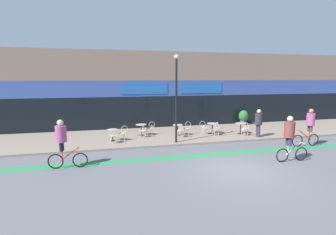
{
  "coord_description": "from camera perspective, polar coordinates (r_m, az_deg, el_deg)",
  "views": [
    {
      "loc": [
        -5.46,
        -9.57,
        3.88
      ],
      "look_at": [
        -1.45,
        6.15,
        1.44
      ],
      "focal_mm": 28.0,
      "sensor_mm": 36.0,
      "label": 1
    }
  ],
  "objects": [
    {
      "name": "cafe_chair_0_near",
      "position": [
        15.54,
        -11.92,
        -3.68
      ],
      "size": [
        0.45,
        0.6,
        0.9
      ],
      "rotation": [
        0.0,
        0.0,
        1.44
      ],
      "color": "beige",
      "rests_on": "sidewalk_slab"
    },
    {
      "name": "cafe_chair_2_near",
      "position": [
        16.74,
        2.75,
        -2.64
      ],
      "size": [
        0.41,
        0.58,
        0.9
      ],
      "rotation": [
        0.0,
        0.0,
        1.6
      ],
      "color": "beige",
      "rests_on": "sidewalk_slab"
    },
    {
      "name": "cafe_chair_1_near",
      "position": [
        16.8,
        -5.53,
        -2.63
      ],
      "size": [
        0.43,
        0.59,
        0.9
      ],
      "rotation": [
        0.0,
        0.0,
        1.66
      ],
      "color": "beige",
      "rests_on": "sidewalk_slab"
    },
    {
      "name": "bistro_table_0",
      "position": [
        16.16,
        -11.98,
        -3.27
      ],
      "size": [
        0.61,
        0.61,
        0.72
      ],
      "color": "black",
      "rests_on": "sidewalk_slab"
    },
    {
      "name": "sidewalk_slab",
      "position": [
        18.09,
        3.61,
        -3.66
      ],
      "size": [
        40.0,
        5.5,
        0.12
      ],
      "primitive_type": "cube",
      "color": "gray",
      "rests_on": "ground"
    },
    {
      "name": "bike_lane_stripe",
      "position": [
        13.76,
        9.81,
        -7.94
      ],
      "size": [
        36.0,
        0.7,
        0.01
      ],
      "primitive_type": "cube",
      "color": "#2D844C",
      "rests_on": "ground"
    },
    {
      "name": "cafe_chair_3_side",
      "position": [
        17.89,
        7.78,
        -1.98
      ],
      "size": [
        0.59,
        0.43,
        0.9
      ],
      "rotation": [
        0.0,
        0.0,
        -0.09
      ],
      "color": "beige",
      "rests_on": "sidewalk_slab"
    },
    {
      "name": "cafe_chair_3_near",
      "position": [
        17.56,
        10.46,
        -2.24
      ],
      "size": [
        0.43,
        0.59,
        0.9
      ],
      "rotation": [
        0.0,
        0.0,
        1.64
      ],
      "color": "beige",
      "rests_on": "sidewalk_slab"
    },
    {
      "name": "bistro_table_2",
      "position": [
        17.32,
        2.14,
        -2.27
      ],
      "size": [
        0.66,
        0.66,
        0.72
      ],
      "color": "black",
      "rests_on": "sidewalk_slab"
    },
    {
      "name": "bistro_table_4",
      "position": [
        18.46,
        15.52,
        -1.83
      ],
      "size": [
        0.72,
        0.72,
        0.74
      ],
      "color": "black",
      "rests_on": "sidewalk_slab"
    },
    {
      "name": "storefront_facade",
      "position": [
        22.24,
        -0.08,
        6.11
      ],
      "size": [
        40.0,
        4.06,
        5.9
      ],
      "color": "#7F6656",
      "rests_on": "ground"
    },
    {
      "name": "ground_plane",
      "position": [
        11.68,
        14.8,
        -11.15
      ],
      "size": [
        120.0,
        120.0,
        0.0
      ],
      "primitive_type": "plane",
      "color": "#5B5B60"
    },
    {
      "name": "cafe_chair_0_side",
      "position": [
        16.2,
        -9.78,
        -3.13
      ],
      "size": [
        0.6,
        0.45,
        0.9
      ],
      "rotation": [
        0.0,
        0.0,
        3.27
      ],
      "color": "beige",
      "rests_on": "sidewalk_slab"
    },
    {
      "name": "cafe_chair_4_near",
      "position": [
        17.94,
        16.51,
        -2.23
      ],
      "size": [
        0.42,
        0.58,
        0.9
      ],
      "rotation": [
        0.0,
        0.0,
        1.62
      ],
      "color": "beige",
      "rests_on": "sidewalk_slab"
    },
    {
      "name": "bistro_table_3",
      "position": [
        18.12,
        9.62,
        -1.88
      ],
      "size": [
        0.73,
        0.73,
        0.72
      ],
      "color": "black",
      "rests_on": "sidewalk_slab"
    },
    {
      "name": "cyclist_0",
      "position": [
        16.97,
        28.4,
        -1.39
      ],
      "size": [
        1.8,
        0.48,
        2.17
      ],
      "rotation": [
        0.0,
        0.0,
        3.14
      ],
      "color": "black",
      "rests_on": "ground"
    },
    {
      "name": "lamp_post",
      "position": [
        15.18,
        1.82,
        5.47
      ],
      "size": [
        0.26,
        0.26,
        5.09
      ],
      "color": "black",
      "rests_on": "sidewalk_slab"
    },
    {
      "name": "cyclist_2",
      "position": [
        13.38,
        25.02,
        -3.38
      ],
      "size": [
        1.67,
        0.5,
        2.17
      ],
      "rotation": [
        0.0,
        0.0,
        -0.03
      ],
      "color": "black",
      "rests_on": "ground"
    },
    {
      "name": "cafe_chair_2_side",
      "position": [
        17.51,
        4.1,
        -2.15
      ],
      "size": [
        0.59,
        0.43,
        0.9
      ],
      "rotation": [
        0.0,
        0.0,
        3.21
      ],
      "color": "beige",
      "rests_on": "sidewalk_slab"
    },
    {
      "name": "pedestrian_near_end",
      "position": [
        17.78,
        19.11,
        -0.64
      ],
      "size": [
        0.49,
        0.49,
        1.8
      ],
      "rotation": [
        0.0,
        0.0,
        3.21
      ],
      "color": "#382D47",
      "rests_on": "sidewalk_slab"
    },
    {
      "name": "cyclist_1",
      "position": [
        12.12,
        -22.0,
        -4.49
      ],
      "size": [
        1.68,
        0.53,
        2.14
      ],
      "rotation": [
        0.0,
        0.0,
        -0.07
      ],
      "color": "black",
      "rests_on": "ground"
    },
    {
      "name": "bistro_table_1",
      "position": [
        17.4,
        -5.87,
        -2.19
      ],
      "size": [
        0.71,
        0.71,
        0.74
      ],
      "color": "black",
      "rests_on": "sidewalk_slab"
    },
    {
      "name": "cafe_chair_1_side",
      "position": [
        17.5,
        -3.84,
        -2.15
      ],
      "size": [
        0.58,
        0.41,
        0.9
      ],
      "rotation": [
        0.0,
        0.0,
        3.18
      ],
      "color": "beige",
      "rests_on": "sidewalk_slab"
    },
    {
      "name": "planter_pot",
      "position": [
        22.24,
        16.1,
        0.14
      ],
      "size": [
        0.76,
        0.76,
        1.17
      ],
      "color": "#4C4C51",
      "rests_on": "sidewalk_slab"
    }
  ]
}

